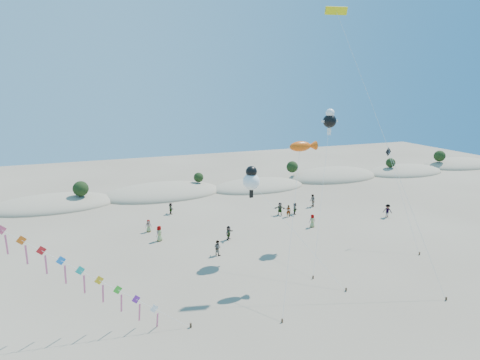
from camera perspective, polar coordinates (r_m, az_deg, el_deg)
The scene contains 7 objects.
dune_ridge at distance 65.22m, azimuth -10.01°, elevation -1.85°, with size 145.30×11.49×5.57m.
fish_kite at distance 35.67m, azimuth 8.95°, elevation 4.71°, with size 6.66×7.71×12.24m.
cartoon_kite_low at distance 39.43m, azimuth 1.63°, elevation 0.07°, with size 5.58×10.72×9.31m.
cartoon_kite_high at distance 45.01m, azimuth 12.64°, elevation 8.36°, with size 7.81×9.70×14.54m.
parafoil_kite at distance 40.26m, azimuth 13.89°, elevation 21.44°, with size 5.10×12.40×23.98m.
dark_kite at distance 46.87m, azimuth 21.30°, elevation 0.43°, with size 0.96×6.29×10.28m.
beachgoers at distance 51.03m, azimuth 3.92°, elevation -5.15°, with size 31.27×16.24×1.83m.
Camera 1 is at (-10.30, -16.81, 17.04)m, focal length 30.00 mm.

